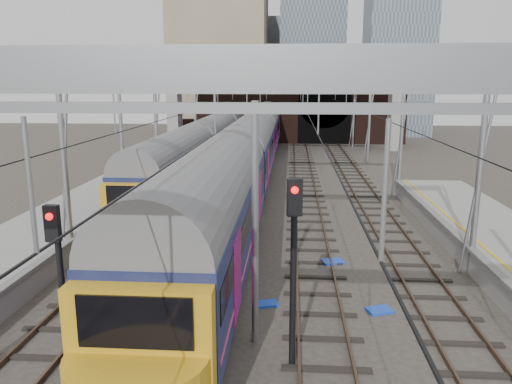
# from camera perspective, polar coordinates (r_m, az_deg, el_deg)

# --- Properties ---
(ground) EXTENTS (160.00, 160.00, 0.00)m
(ground) POSITION_cam_1_polar(r_m,az_deg,el_deg) (13.65, -0.74, -20.77)
(ground) COLOR #38332D
(ground) RESTS_ON ground
(tracks) EXTENTS (14.40, 80.00, 0.22)m
(tracks) POSITION_cam_1_polar(r_m,az_deg,el_deg) (27.43, 1.88, -3.36)
(tracks) COLOR #4C3828
(tracks) RESTS_ON ground
(overhead_line) EXTENTS (16.80, 80.00, 8.00)m
(overhead_line) POSITION_cam_1_polar(r_m,az_deg,el_deg) (32.90, 2.41, 10.82)
(overhead_line) COLOR gray
(overhead_line) RESTS_ON ground
(retaining_wall) EXTENTS (28.00, 2.75, 9.00)m
(retaining_wall) POSITION_cam_1_polar(r_m,az_deg,el_deg) (63.40, 4.51, 9.52)
(retaining_wall) COLOR black
(retaining_wall) RESTS_ON ground
(overbridge) EXTENTS (28.00, 3.00, 9.25)m
(overbridge) POSITION_cam_1_polar(r_m,az_deg,el_deg) (57.39, 3.16, 12.18)
(overbridge) COLOR gray
(overbridge) RESTS_ON ground
(city_skyline) EXTENTS (37.50, 27.50, 60.00)m
(city_skyline) POSITION_cam_1_polar(r_m,az_deg,el_deg) (82.45, 5.56, 19.04)
(city_skyline) COLOR tan
(city_skyline) RESTS_ON ground
(train_main) EXTENTS (3.11, 71.75, 5.24)m
(train_main) POSITION_cam_1_polar(r_m,az_deg,el_deg) (44.95, 0.25, 6.27)
(train_main) COLOR black
(train_main) RESTS_ON ground
(train_second) EXTENTS (2.69, 46.62, 4.66)m
(train_second) POSITION_cam_1_polar(r_m,az_deg,el_deg) (44.72, -4.96, 5.87)
(train_second) COLOR black
(train_second) RESTS_ON ground
(signal_near_left) EXTENTS (0.34, 0.46, 4.74)m
(signal_near_left) POSITION_cam_1_polar(r_m,az_deg,el_deg) (12.85, -21.54, -8.84)
(signal_near_left) COLOR black
(signal_near_left) RESTS_ON ground
(signal_near_centre) EXTENTS (0.40, 0.48, 5.17)m
(signal_near_centre) POSITION_cam_1_polar(r_m,az_deg,el_deg) (12.83, 4.33, -6.91)
(signal_near_centre) COLOR black
(signal_near_centre) RESTS_ON ground
(equip_cover_a) EXTENTS (0.86, 0.72, 0.09)m
(equip_cover_a) POSITION_cam_1_polar(r_m,az_deg,el_deg) (17.54, 1.28, -12.64)
(equip_cover_a) COLOR blue
(equip_cover_a) RESTS_ON ground
(equip_cover_b) EXTENTS (1.00, 0.81, 0.10)m
(equip_cover_b) POSITION_cam_1_polar(r_m,az_deg,el_deg) (21.56, 8.78, -7.87)
(equip_cover_b) COLOR blue
(equip_cover_b) RESTS_ON ground
(equip_cover_c) EXTENTS (0.95, 0.81, 0.10)m
(equip_cover_c) POSITION_cam_1_polar(r_m,az_deg,el_deg) (17.56, 13.92, -12.99)
(equip_cover_c) COLOR blue
(equip_cover_c) RESTS_ON ground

